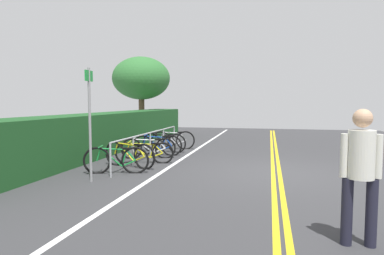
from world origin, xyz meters
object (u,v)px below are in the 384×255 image
bicycle_4 (157,145)px  bicycle_6 (173,140)px  bicycle_5 (164,143)px  sign_post_near (90,115)px  bicycle_1 (129,155)px  pedestrian (361,167)px  bicycle_0 (116,160)px  bicycle_2 (144,153)px  tree_mid (141,79)px  bike_rack (150,139)px  bicycle_3 (149,148)px

bicycle_4 → bicycle_6: size_ratio=1.04×
bicycle_5 → sign_post_near: sign_post_near is taller
sign_post_near → bicycle_1: bearing=-4.7°
pedestrian → sign_post_near: bearing=65.1°
bicycle_0 → bicycle_2: 1.52m
sign_post_near → bicycle_0: bearing=-9.7°
bicycle_4 → tree_mid: (6.56, 3.14, 2.75)m
pedestrian → bicycle_4: bearing=37.4°
bicycle_4 → bicycle_5: size_ratio=0.99×
bicycle_2 → pedestrian: size_ratio=0.99×
tree_mid → bike_rack: bearing=-156.6°
bicycle_1 → tree_mid: tree_mid is taller
bicycle_3 → sign_post_near: 3.54m
bicycle_1 → bicycle_4: size_ratio=1.02×
bicycle_3 → pedestrian: size_ratio=0.98×
bicycle_0 → bicycle_1: (0.86, 0.02, 0.01)m
bicycle_2 → sign_post_near: size_ratio=0.67×
sign_post_near → bicycle_3: bearing=-2.7°
bicycle_2 → sign_post_near: sign_post_near is taller
bicycle_6 → sign_post_near: 5.68m
bike_rack → bicycle_6: bearing=-2.7°
bicycle_1 → bicycle_5: 2.96m
bicycle_0 → bicycle_4: size_ratio=0.96×
bike_rack → bicycle_2: size_ratio=3.25×
bicycle_0 → pedestrian: 5.96m
bicycle_0 → bicycle_1: size_ratio=0.94×
bicycle_2 → sign_post_near: 2.77m
bicycle_5 → sign_post_near: 4.93m
bicycle_3 → bicycle_5: size_ratio=1.00×
bike_rack → bicycle_4: bike_rack is taller
bike_rack → bicycle_0: (-2.31, 0.07, -0.29)m
bicycle_2 → bicycle_6: 3.08m
bicycle_3 → bicycle_5: 1.45m
bicycle_6 → bicycle_3: bearing=175.2°
bike_rack → sign_post_near: size_ratio=2.17×
bicycle_1 → bike_rack: bearing=-3.5°
bicycle_2 → bicycle_5: 2.31m
bicycle_3 → bike_rack: bearing=-125.3°
bicycle_3 → bicycle_5: bicycle_5 is taller
bicycle_6 → tree_mid: bearing=33.1°
bicycle_1 → bicycle_4: (2.16, -0.09, -0.00)m
bicycle_3 → bicycle_4: size_ratio=1.00×
bicycle_3 → bicycle_6: 2.22m
sign_post_near → bicycle_2: bearing=-8.1°
bicycle_3 → tree_mid: size_ratio=0.40×
bicycle_0 → bicycle_3: bicycle_0 is taller
bicycle_2 → tree_mid: bearing=22.0°
bicycle_4 → sign_post_near: sign_post_near is taller
bicycle_2 → bicycle_6: (3.08, 0.00, 0.03)m
bicycle_5 → tree_mid: bearing=28.5°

